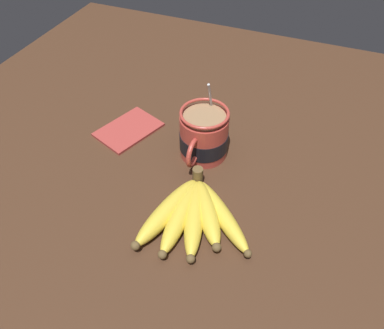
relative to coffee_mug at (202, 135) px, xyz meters
The scene contains 4 objects.
table 8.91cm from the coffee_mug, ahead, with size 128.05×128.05×2.74cm.
coffee_mug is the anchor object (origin of this frame).
banana_bunch 17.46cm from the coffee_mug, 15.59° to the left, with size 19.29×19.79×4.03cm.
napkin 17.92cm from the coffee_mug, 92.09° to the right, with size 15.67×13.35×0.60cm.
Camera 1 is at (46.47, 18.74, 56.05)cm, focal length 35.00 mm.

